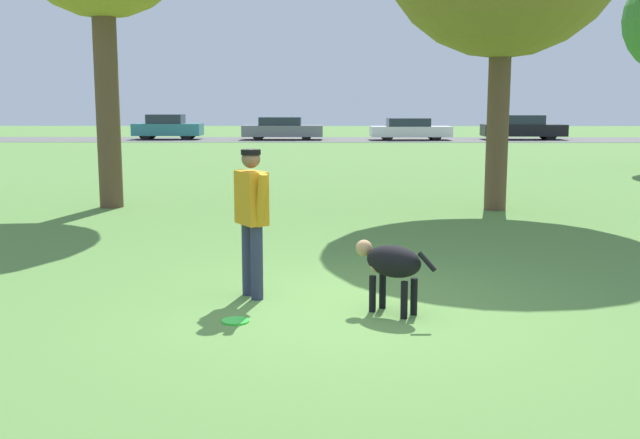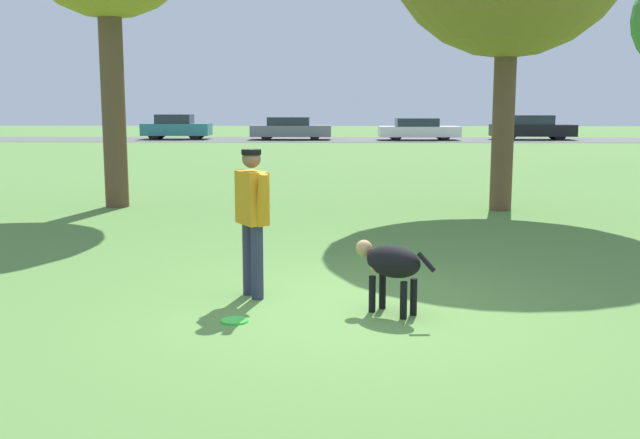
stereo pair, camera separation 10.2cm
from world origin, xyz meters
The scene contains 9 objects.
ground_plane centered at (0.00, 0.00, 0.00)m, with size 120.00×120.00×0.00m, color #56843D.
far_road_strip centered at (0.00, 34.96, 0.01)m, with size 120.00×6.00×0.01m.
person centered at (-0.95, 0.41, 0.94)m, with size 0.42×0.62×1.60m.
dog centered at (0.50, -0.18, 0.50)m, with size 0.80×0.67×0.70m.
frisbee centered at (-1.01, -0.53, 0.01)m, with size 0.27×0.27×0.02m.
parked_car_teal centered at (-9.45, 35.11, 0.70)m, with size 3.83×1.74×1.42m.
parked_car_grey centered at (-2.90, 34.78, 0.63)m, with size 4.50×1.87×1.27m.
parked_car_white centered at (4.25, 34.59, 0.60)m, with size 4.51×1.94×1.22m.
parked_car_black centered at (10.67, 35.20, 0.67)m, with size 4.60×1.74×1.38m.
Camera 1 is at (-0.09, -7.46, 2.09)m, focal length 42.00 mm.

